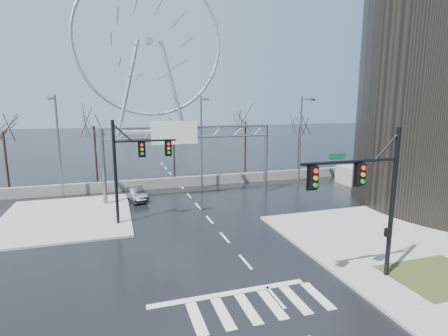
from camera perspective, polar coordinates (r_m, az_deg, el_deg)
name	(u,v)px	position (r m, az deg, el deg)	size (l,w,h in m)	color
ground	(245,262)	(21.27, 3.52, -15.05)	(260.00, 260.00, 0.00)	black
sidewalk_right_ext	(364,231)	(27.69, 21.89, -9.48)	(12.00, 10.00, 0.15)	gray
sidewalk_far	(67,217)	(31.48, -24.32, -7.28)	(10.00, 12.00, 0.15)	gray
grass_strip	(438,276)	(22.42, 31.58, -14.82)	(5.00, 4.00, 0.02)	#343F1A
barrier_wall	(181,182)	(39.47, -6.99, -2.25)	(52.00, 0.50, 1.10)	slate
signal_mast_near	(372,191)	(18.91, 23.03, -3.46)	(5.52, 0.41, 8.00)	black
signal_mast_far	(131,162)	(27.21, -15.01, 0.94)	(4.72, 0.41, 8.00)	black
sign_gantry	(186,146)	(33.74, -6.19, 3.60)	(16.36, 0.40, 7.60)	slate
streetlight_left	(58,139)	(36.54, -25.49, 4.28)	(0.50, 2.55, 10.00)	slate
streetlight_mid	(202,135)	(37.30, -3.61, 5.37)	(0.50, 2.55, 10.00)	slate
streetlight_right	(302,132)	(41.85, 12.62, 5.68)	(0.50, 2.55, 10.00)	slate
tree_far_left	(4,139)	(43.45, -32.31, 4.08)	(3.50, 3.50, 7.00)	black
tree_left	(94,133)	(41.55, -20.43, 5.38)	(3.75, 3.75, 7.50)	black
tree_center	(173,137)	(43.14, -8.25, 5.01)	(3.25, 3.25, 6.50)	black
tree_right	(245,128)	(44.47, 3.52, 6.60)	(3.90, 3.90, 7.80)	black
tree_far_right	(299,132)	(48.42, 12.21, 5.74)	(3.40, 3.40, 6.80)	black
ferris_wheel	(149,48)	(114.79, -12.08, 18.67)	(45.00, 6.00, 50.91)	gray
car	(136,194)	(34.63, -14.14, -4.15)	(1.33, 3.81, 1.26)	black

